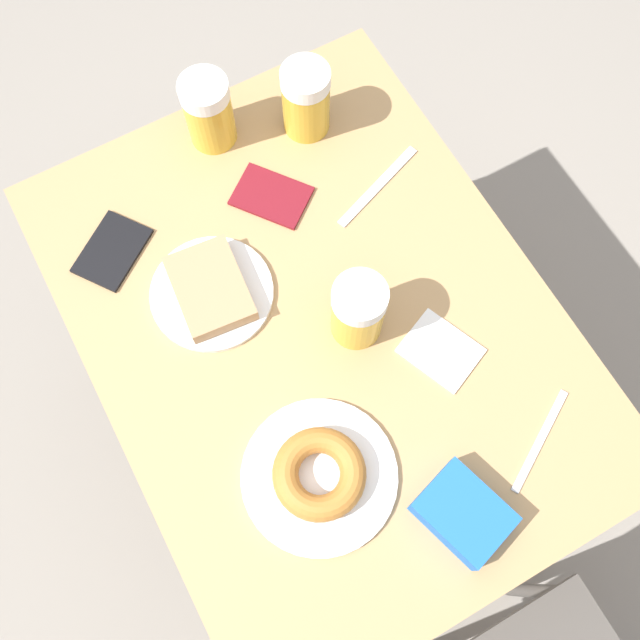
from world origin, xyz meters
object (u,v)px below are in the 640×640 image
Objects in this scene: plate_with_cake at (211,291)px; beer_mug_right at (306,100)px; blue_pouch at (463,513)px; plate_with_donut at (319,475)px; beer_mug_left at (358,311)px; passport_near_edge at (271,196)px; knife at (378,186)px; passport_far_edge at (112,251)px; beer_mug_center at (209,111)px; fork at (540,440)px; napkin_folded at (441,350)px.

plate_with_cake is 1.45× the size of beer_mug_right.
plate_with_donut is at bearing -44.09° from blue_pouch.
beer_mug_left is 0.29m from passport_near_edge.
blue_pouch is (0.18, 0.54, 0.02)m from knife.
plate_with_donut is at bearing 49.34° from knife.
blue_pouch is (-0.28, 0.65, 0.02)m from passport_far_edge.
plate_with_cake is 0.21m from passport_near_edge.
passport_near_edge reaches higher than knife.
beer_mug_center is 0.77m from fork.
beer_mug_left reaches higher than plate_with_donut.
blue_pouch is at bearing 92.00° from beer_mug_center.
beer_mug_left is 0.91× the size of passport_far_edge.
fork is at bearing -168.70° from blue_pouch.
napkin_folded is (-0.28, 0.27, -0.01)m from plate_with_cake.
passport_far_edge is (0.39, -0.42, 0.00)m from napkin_folded.
fork is (-0.32, 0.12, -0.02)m from plate_with_donut.
beer_mug_left is (-0.18, 0.16, 0.05)m from plate_with_cake.
beer_mug_center is 0.98× the size of napkin_folded.
fork is at bearing 125.96° from passport_far_edge.
beer_mug_right is at bearing -141.18° from passport_near_edge.
plate_with_cake is 1.45× the size of beer_mug_center.
beer_mug_center is 1.00× the size of beer_mug_right.
beer_mug_center is 0.29m from passport_far_edge.
passport_far_edge is at bearing -47.12° from beer_mug_left.
plate_with_donut is 1.69× the size of beer_mug_left.
napkin_folded is 0.93× the size of passport_far_edge.
passport_near_edge is at bearing 172.44° from passport_far_edge.
beer_mug_center is at bearing -75.69° from napkin_folded.
passport_near_edge is (-0.17, -0.11, -0.01)m from plate_with_cake.
passport_far_edge is at bearing -7.56° from passport_near_edge.
beer_mug_right is at bearing -92.19° from napkin_folded.
beer_mug_left is 0.43m from passport_far_edge.
napkin_folded is at bearing 133.02° from passport_far_edge.
fork is 0.84× the size of knife.
fork is at bearing 160.01° from plate_with_donut.
beer_mug_center is at bearing -101.71° from plate_with_donut.
plate_with_donut is at bearing 70.79° from passport_near_edge.
passport_near_edge reaches higher than napkin_folded.
fork is 1.05× the size of passport_far_edge.
plate_with_cake is at bearing -43.86° from napkin_folded.
passport_near_edge is (0.17, -0.07, 0.00)m from knife.
beer_mug_center is at bearing -84.70° from beer_mug_left.
beer_mug_left reaches higher than passport_far_edge.
beer_mug_right is 0.87× the size of fork.
passport_far_edge is (0.12, -0.50, -0.02)m from plate_with_donut.
knife is (-0.07, -0.31, -0.00)m from napkin_folded.
knife is (-0.16, -0.20, -0.07)m from beer_mug_left.
napkin_folded is 0.31m from knife.
knife is (-0.33, -0.39, -0.02)m from plate_with_donut.
passport_far_edge is (0.28, -0.04, 0.00)m from passport_near_edge.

